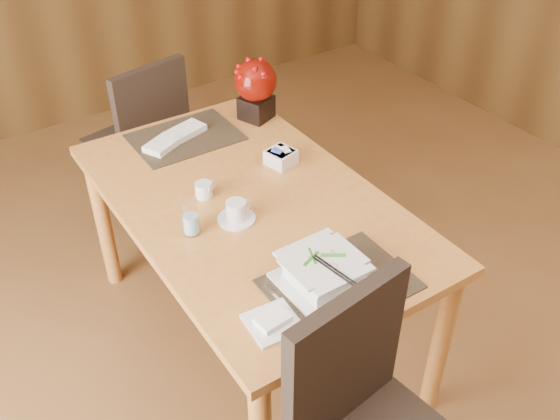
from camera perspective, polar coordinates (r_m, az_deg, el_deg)
dining_table at (r=2.41m, az=-2.67°, el=-0.90°), size 0.90×1.50×0.75m
placemat_near at (r=2.00m, az=5.47°, el=-6.73°), size 0.45×0.33×0.01m
placemat_far at (r=2.76m, az=-8.66°, el=6.61°), size 0.45×0.33×0.01m
soup_setting at (r=1.96m, az=3.95°, el=-5.73°), size 0.26×0.26×0.10m
coffee_cup at (r=2.23m, az=-4.02°, el=-0.21°), size 0.14×0.14×0.08m
water_glass at (r=2.17m, az=-8.18°, el=-0.63°), size 0.08×0.08×0.14m
creamer_jug at (r=2.37m, az=-6.99°, el=1.83°), size 0.10×0.10×0.06m
sugar_caddy at (r=2.54m, az=0.09°, el=4.84°), size 0.13×0.13×0.06m
berry_decor at (r=2.82m, az=-2.24°, el=11.26°), size 0.19×0.19×0.28m
napkins_far at (r=2.74m, az=-9.42°, el=6.67°), size 0.32×0.21×0.03m
bread_plate at (r=1.87m, az=-0.66°, el=-10.28°), size 0.16×0.16×0.01m
far_chair at (r=3.30m, az=-12.38°, el=6.80°), size 0.51×0.51×0.92m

